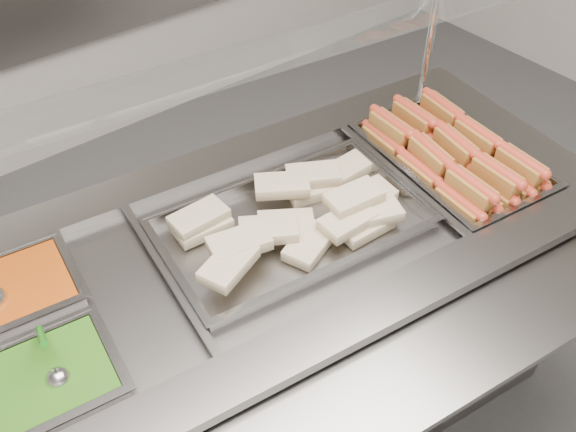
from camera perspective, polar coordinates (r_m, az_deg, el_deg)
steam_counter at (r=2.09m, az=-1.23°, el=-10.35°), size 2.03×1.10×0.93m
tray_rail at (r=1.51m, az=8.95°, el=-14.50°), size 1.87×0.62×0.05m
sneeze_guard at (r=1.68m, az=-5.62°, el=12.79°), size 1.73×0.52×0.45m
pan_hotdogs at (r=2.08m, az=14.14°, el=4.38°), size 0.42×0.61×0.10m
pan_wraps at (r=1.78m, az=0.28°, el=-1.07°), size 0.75×0.50×0.07m
pan_beans at (r=1.77m, az=-23.19°, el=-6.86°), size 0.34×0.29×0.10m
pan_peas at (r=1.57m, az=-20.64°, el=-14.19°), size 0.34×0.29×0.10m
hotdogs_in_buns at (r=2.05m, az=14.39°, el=5.48°), size 0.37×0.56×0.12m
tortilla_wraps at (r=1.77m, az=1.54°, el=0.38°), size 0.70×0.39×0.10m
serving_spoon at (r=1.53m, az=-19.95°, el=-12.85°), size 0.06×0.18×0.15m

